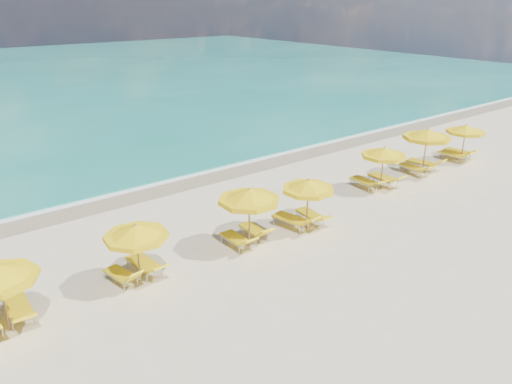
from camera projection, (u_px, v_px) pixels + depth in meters
ground_plane at (279, 230)px, 20.21m from camera, size 120.00×120.00×0.00m
wet_sand_band at (185, 181)px, 25.61m from camera, size 120.00×2.60×0.01m
foam_line at (177, 177)px, 26.20m from camera, size 120.00×1.20×0.03m
whitecap_near at (12, 158)px, 29.17m from camera, size 14.00×0.36×0.05m
whitecap_far at (166, 108)px, 42.35m from camera, size 18.00×0.30×0.05m
umbrella_2 at (136, 233)px, 15.88m from camera, size 2.59×2.59×2.13m
umbrella_3 at (249, 196)px, 18.25m from camera, size 3.08×3.08×2.35m
umbrella_4 at (308, 186)px, 19.71m from camera, size 2.75×2.75×2.16m
umbrella_5 at (384, 153)px, 23.85m from camera, size 2.75×2.75×2.17m
umbrella_6 at (427, 135)px, 25.92m from camera, size 2.84×2.84×2.49m
umbrella_7 at (466, 130)px, 28.10m from camera, size 2.62×2.62×2.15m
lounger_1_right at (19, 311)px, 14.63m from camera, size 0.74×2.03×0.73m
lounger_2_left at (122, 278)px, 16.37m from camera, size 0.82×1.70×0.79m
lounger_2_right at (145, 268)px, 16.95m from camera, size 0.78×2.00×0.80m
lounger_3_left at (236, 242)px, 18.75m from camera, size 0.62×1.77×0.78m
lounger_3_right at (254, 233)px, 19.46m from camera, size 0.74×1.80×0.80m
lounger_4_left at (292, 223)px, 20.29m from camera, size 1.02×2.12×0.84m
lounger_4_right at (311, 218)px, 20.83m from camera, size 0.76×1.90×0.66m
lounger_5_left at (364, 184)px, 24.53m from camera, size 0.78×1.97×0.73m
lounger_5_right at (384, 181)px, 24.88m from camera, size 0.81×2.06×0.84m
lounger_6_left at (413, 170)px, 26.44m from camera, size 0.84×2.03×0.79m
lounger_6_right at (422, 165)px, 27.17m from camera, size 0.98×2.11×0.82m
lounger_7_left at (453, 157)px, 28.58m from camera, size 0.71×2.03×0.84m
lounger_7_right at (459, 154)px, 29.20m from camera, size 0.68×1.95×0.80m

